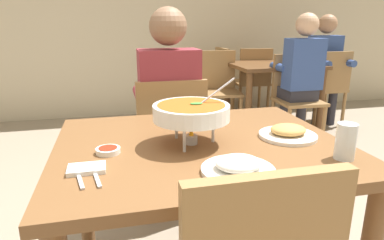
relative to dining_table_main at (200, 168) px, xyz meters
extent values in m
cube|color=brown|center=(0.00, 0.00, 0.09)|extent=(1.14, 0.93, 0.04)
cylinder|color=brown|center=(-0.51, 0.41, -0.28)|extent=(0.07, 0.07, 0.72)
cylinder|color=brown|center=(0.51, 0.41, -0.28)|extent=(0.07, 0.07, 0.72)
cube|color=olive|center=(0.00, 0.85, -0.21)|extent=(0.44, 0.44, 0.03)
cube|color=olive|center=(0.00, 0.65, 0.03)|extent=(0.42, 0.04, 0.45)
cylinder|color=olive|center=(0.19, 1.04, -0.43)|extent=(0.04, 0.04, 0.42)
cylinder|color=olive|center=(-0.19, 1.04, -0.43)|extent=(0.04, 0.04, 0.42)
cylinder|color=olive|center=(0.19, 0.66, -0.43)|extent=(0.04, 0.04, 0.42)
cylinder|color=olive|center=(-0.19, 0.66, -0.43)|extent=(0.04, 0.04, 0.42)
cylinder|color=#2D2D38|center=(0.10, 0.87, -0.42)|extent=(0.10, 0.10, 0.45)
cylinder|color=#2D2D38|center=(-0.10, 0.87, -0.42)|extent=(0.10, 0.10, 0.45)
cube|color=#2D2D38|center=(0.00, 0.83, -0.13)|extent=(0.32, 0.32, 0.12)
cube|color=maroon|center=(0.00, 0.75, 0.18)|extent=(0.36, 0.20, 0.50)
sphere|color=#846047|center=(0.00, 0.75, 0.56)|extent=(0.22, 0.22, 0.22)
cylinder|color=maroon|center=(0.16, 0.95, 0.13)|extent=(0.08, 0.28, 0.08)
cylinder|color=maroon|center=(-0.16, 0.95, 0.13)|extent=(0.08, 0.28, 0.08)
cylinder|color=silver|center=(0.05, -0.01, 0.16)|extent=(0.01, 0.01, 0.10)
cylinder|color=silver|center=(-0.09, 0.07, 0.16)|extent=(0.01, 0.01, 0.10)
cylinder|color=silver|center=(-0.09, -0.09, 0.16)|extent=(0.01, 0.01, 0.10)
torus|color=silver|center=(-0.04, -0.01, 0.21)|extent=(0.21, 0.21, 0.01)
cylinder|color=#B2B2B7|center=(-0.04, -0.01, 0.13)|extent=(0.05, 0.05, 0.04)
cone|color=orange|center=(-0.04, -0.01, 0.16)|extent=(0.02, 0.02, 0.04)
cylinder|color=white|center=(-0.04, -0.01, 0.24)|extent=(0.30, 0.30, 0.06)
cylinder|color=#B75119|center=(-0.04, -0.01, 0.27)|extent=(0.26, 0.26, 0.01)
ellipsoid|color=#388433|center=(-0.02, -0.01, 0.28)|extent=(0.05, 0.03, 0.01)
cylinder|color=silver|center=(0.05, 0.01, 0.30)|extent=(0.18, 0.01, 0.13)
cylinder|color=white|center=(0.04, -0.31, 0.12)|extent=(0.24, 0.24, 0.01)
ellipsoid|color=white|center=(0.04, -0.31, 0.15)|extent=(0.15, 0.13, 0.04)
cylinder|color=white|center=(0.37, -0.03, 0.12)|extent=(0.24, 0.24, 0.01)
ellipsoid|color=tan|center=(0.37, -0.03, 0.15)|extent=(0.15, 0.13, 0.04)
cylinder|color=white|center=(-0.36, -0.04, 0.12)|extent=(0.09, 0.09, 0.02)
cylinder|color=maroon|center=(-0.36, -0.04, 0.13)|extent=(0.07, 0.07, 0.01)
cube|color=white|center=(-0.43, -0.18, 0.12)|extent=(0.12, 0.08, 0.02)
cube|color=silver|center=(-0.45, -0.23, 0.12)|extent=(0.05, 0.17, 0.01)
cube|color=silver|center=(-0.40, -0.23, 0.12)|extent=(0.04, 0.17, 0.01)
cylinder|color=silver|center=(0.45, -0.28, 0.18)|extent=(0.07, 0.07, 0.13)
cylinder|color=gold|center=(0.45, -0.28, 0.16)|extent=(0.06, 0.06, 0.08)
cube|color=brown|center=(1.52, 2.37, 0.09)|extent=(1.00, 0.80, 0.04)
cylinder|color=brown|center=(1.08, 2.03, -0.28)|extent=(0.07, 0.07, 0.72)
cylinder|color=brown|center=(1.96, 2.03, -0.28)|extent=(0.07, 0.07, 0.72)
cylinder|color=brown|center=(1.08, 2.71, -0.28)|extent=(0.07, 0.07, 0.72)
cylinder|color=brown|center=(1.96, 2.71, -0.28)|extent=(0.07, 0.07, 0.72)
cube|color=olive|center=(2.17, 2.34, -0.21)|extent=(0.44, 0.44, 0.03)
cube|color=olive|center=(2.16, 2.14, 0.03)|extent=(0.42, 0.04, 0.45)
cylinder|color=olive|center=(2.36, 2.53, -0.43)|extent=(0.04, 0.04, 0.42)
cylinder|color=olive|center=(1.98, 2.53, -0.43)|extent=(0.04, 0.04, 0.42)
cylinder|color=olive|center=(2.35, 2.15, -0.43)|extent=(0.04, 0.04, 0.42)
cylinder|color=olive|center=(1.97, 2.15, -0.43)|extent=(0.04, 0.04, 0.42)
cube|color=olive|center=(1.52, 1.79, -0.21)|extent=(0.46, 0.46, 0.03)
cube|color=olive|center=(1.53, 1.99, 0.03)|extent=(0.42, 0.06, 0.45)
cylinder|color=olive|center=(1.33, 1.61, -0.43)|extent=(0.04, 0.04, 0.42)
cylinder|color=olive|center=(1.70, 1.59, -0.43)|extent=(0.04, 0.04, 0.42)
cylinder|color=olive|center=(1.34, 1.99, -0.43)|extent=(0.04, 0.04, 0.42)
cylinder|color=olive|center=(1.72, 1.97, -0.43)|extent=(0.04, 0.04, 0.42)
cube|color=olive|center=(1.49, 2.97, -0.21)|extent=(0.49, 0.49, 0.03)
cube|color=olive|center=(1.47, 2.77, 0.03)|extent=(0.42, 0.09, 0.45)
cylinder|color=olive|center=(1.71, 3.13, -0.43)|extent=(0.04, 0.04, 0.42)
cylinder|color=olive|center=(1.33, 3.18, -0.43)|extent=(0.04, 0.04, 0.42)
cylinder|color=olive|center=(1.66, 2.75, -0.43)|extent=(0.04, 0.04, 0.42)
cylinder|color=olive|center=(1.28, 2.80, -0.43)|extent=(0.04, 0.04, 0.42)
cube|color=olive|center=(0.88, 2.39, -0.21)|extent=(0.48, 0.48, 0.03)
cube|color=olive|center=(0.90, 2.59, 0.03)|extent=(0.42, 0.08, 0.45)
cylinder|color=olive|center=(0.67, 2.22, -0.43)|extent=(0.04, 0.04, 0.42)
cylinder|color=olive|center=(1.05, 2.18, -0.43)|extent=(0.04, 0.04, 0.42)
cylinder|color=olive|center=(0.71, 2.60, -0.43)|extent=(0.04, 0.04, 0.42)
cylinder|color=olive|center=(1.09, 2.56, -0.43)|extent=(0.04, 0.04, 0.42)
cube|color=olive|center=(0.88, 2.97, -0.21)|extent=(0.45, 0.45, 0.03)
cube|color=olive|center=(1.08, 2.97, 0.03)|extent=(0.05, 0.42, 0.45)
cylinder|color=olive|center=(0.68, 3.15, -0.43)|extent=(0.04, 0.04, 0.42)
cylinder|color=olive|center=(0.69, 2.77, -0.43)|extent=(0.04, 0.04, 0.42)
cylinder|color=olive|center=(1.06, 3.16, -0.43)|extent=(0.04, 0.04, 0.42)
cylinder|color=olive|center=(1.07, 2.78, -0.43)|extent=(0.04, 0.04, 0.42)
cylinder|color=#2D2D38|center=(2.07, 2.25, -0.42)|extent=(0.10, 0.10, 0.45)
cylinder|color=#2D2D38|center=(2.27, 2.25, -0.42)|extent=(0.10, 0.10, 0.45)
cube|color=#2D2D38|center=(2.17, 2.29, -0.13)|extent=(0.32, 0.32, 0.12)
cube|color=#334C8C|center=(2.17, 2.37, 0.18)|extent=(0.36, 0.20, 0.50)
sphere|color=#A57756|center=(2.17, 2.37, 0.56)|extent=(0.22, 0.22, 0.22)
cylinder|color=#334C8C|center=(2.01, 2.17, 0.13)|extent=(0.08, 0.28, 0.08)
cylinder|color=#334C8C|center=(2.33, 2.17, 0.13)|extent=(0.08, 0.28, 0.08)
cylinder|color=#2D2D38|center=(1.63, 1.89, -0.42)|extent=(0.10, 0.10, 0.45)
cylinder|color=#2D2D38|center=(1.43, 1.89, -0.42)|extent=(0.10, 0.10, 0.45)
cube|color=#2D2D38|center=(1.53, 1.85, -0.13)|extent=(0.32, 0.32, 0.12)
cube|color=#334C8C|center=(1.53, 1.77, 0.18)|extent=(0.36, 0.20, 0.50)
sphere|color=tan|center=(1.53, 1.77, 0.56)|extent=(0.22, 0.22, 0.22)
cylinder|color=#334C8C|center=(1.69, 1.97, 0.13)|extent=(0.08, 0.28, 0.08)
cylinder|color=#334C8C|center=(1.37, 1.97, 0.13)|extent=(0.08, 0.28, 0.08)
camera|label=1|loc=(-0.33, -1.24, 0.58)|focal=31.43mm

